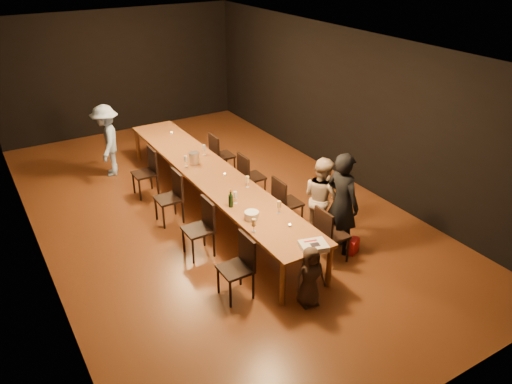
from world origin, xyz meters
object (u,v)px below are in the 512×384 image
chair_left_0 (235,268)px  champagne_bottle (231,198)px  man_blue (107,141)px  woman_birthday (342,203)px  chair_left_2 (168,198)px  chair_right_0 (332,234)px  chair_right_2 (252,176)px  table (211,175)px  birthday_cake (313,246)px  chair_left_3 (144,173)px  chair_right_3 (223,155)px  child (310,277)px  chair_left_1 (198,229)px  chair_right_1 (288,202)px  ice_bucket (194,158)px  plate_stack (252,215)px  woman_tan (322,198)px

chair_left_0 → champagne_bottle: 1.32m
man_blue → woman_birthday: bearing=46.2°
chair_left_2 → man_blue: (-0.30, 2.50, 0.29)m
man_blue → champagne_bottle: bearing=32.9°
chair_right_0 → chair_right_2: bearing=180.0°
table → birthday_cake: bearing=-88.2°
chair_right_0 → chair_left_3: size_ratio=1.00×
chair_left_0 → birthday_cake: 1.12m
chair_right_3 → woman_birthday: 3.46m
child → chair_left_1: bearing=122.2°
chair_left_0 → chair_left_3: 3.60m
chair_left_3 → chair_left_0: bearing=-180.0°
table → chair_left_3: chair_left_3 is taller
chair_right_1 → champagne_bottle: 1.24m
chair_left_0 → woman_birthday: size_ratio=0.55×
chair_left_2 → ice_bucket: ice_bucket is taller
chair_left_2 → champagne_bottle: champagne_bottle is taller
man_blue → child: (1.08, -5.56, -0.30)m
chair_right_2 → plate_stack: size_ratio=4.24×
chair_left_2 → champagne_bottle: bearing=-157.0°
chair_left_1 → chair_left_3: (0.00, 2.40, 0.00)m
woman_birthday → birthday_cake: (-1.06, -0.67, -0.05)m
chair_left_0 → birthday_cake: size_ratio=2.19×
chair_right_2 → chair_left_2: bearing=-90.0°
ice_bucket → chair_left_3: bearing=138.6°
chair_right_2 → chair_left_0: 2.94m
chair_left_0 → chair_left_2: size_ratio=1.00×
chair_right_3 → child: bearing=-12.1°
birthday_cake → ice_bucket: ice_bucket is taller
chair_right_0 → child: size_ratio=1.03×
chair_right_0 → chair_right_1: (0.00, 1.20, 0.00)m
chair_left_2 → woman_tan: woman_tan is taller
woman_birthday → man_blue: bearing=18.3°
woman_birthday → chair_left_2: bearing=34.2°
chair_right_3 → child: chair_right_3 is taller
chair_right_1 → man_blue: bearing=-151.6°
table → chair_right_2: bearing=0.0°
chair_right_0 → birthday_cake: size_ratio=2.19×
chair_left_1 → woman_birthday: (2.00, -1.03, 0.38)m
chair_right_1 → plate_stack: size_ratio=4.24×
chair_right_3 → chair_left_3: bearing=-90.0°
birthday_cake → ice_bucket: size_ratio=1.99×
chair_left_3 → child: 4.34m
table → birthday_cake: birthday_cake is taller
woman_tan → chair_right_1: bearing=26.8°
chair_right_0 → champagne_bottle: champagne_bottle is taller
chair_left_2 → birthday_cake: chair_left_2 is taller
chair_right_2 → man_blue: (-2.00, 2.50, 0.29)m
chair_left_3 → woman_tan: (2.00, -2.93, 0.24)m
chair_right_0 → chair_left_3: (-1.70, 3.60, 0.00)m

